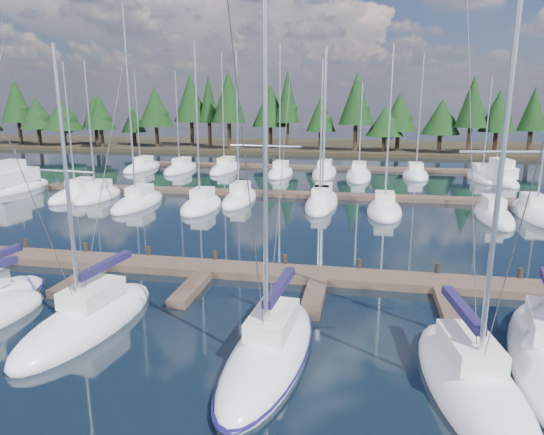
% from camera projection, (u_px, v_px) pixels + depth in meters
% --- Properties ---
extents(ground, '(260.00, 260.00, 0.00)m').
position_uv_depth(ground, '(257.00, 220.00, 37.90)').
color(ground, black).
rests_on(ground, ground).
extents(far_shore, '(220.00, 30.00, 0.60)m').
position_uv_depth(far_shore, '(323.00, 146.00, 95.12)').
color(far_shore, '#2C2618').
rests_on(far_shore, ground).
extents(main_dock, '(44.00, 6.13, 0.90)m').
position_uv_depth(main_dock, '(206.00, 272.00, 25.78)').
color(main_dock, brown).
rests_on(main_dock, ground).
extents(back_docks, '(50.00, 21.80, 0.40)m').
position_uv_depth(back_docks, '(293.00, 179.00, 56.55)').
color(back_docks, brown).
rests_on(back_docks, ground).
extents(front_sailboat_3, '(3.73, 8.40, 11.88)m').
position_uv_depth(front_sailboat_3, '(89.00, 320.00, 19.97)').
color(front_sailboat_3, white).
rests_on(front_sailboat_3, ground).
extents(front_sailboat_4, '(3.37, 9.20, 14.01)m').
position_uv_depth(front_sailboat_4, '(270.00, 352.00, 17.46)').
color(front_sailboat_4, white).
rests_on(front_sailboat_4, ground).
extents(front_sailboat_5, '(3.83, 8.52, 14.04)m').
position_uv_depth(front_sailboat_5, '(471.00, 382.00, 15.55)').
color(front_sailboat_5, white).
rests_on(front_sailboat_5, ground).
extents(back_sailboat_rows, '(46.08, 32.51, 17.56)m').
position_uv_depth(back_sailboat_rows, '(285.00, 184.00, 52.29)').
color(back_sailboat_rows, white).
rests_on(back_sailboat_rows, ground).
extents(motor_yacht_left, '(3.83, 10.45, 5.18)m').
position_uv_depth(motor_yacht_left, '(12.00, 186.00, 49.88)').
color(motor_yacht_left, white).
rests_on(motor_yacht_left, ground).
extents(motor_yacht_right, '(4.18, 9.28, 4.48)m').
position_uv_depth(motor_yacht_right, '(498.00, 178.00, 55.19)').
color(motor_yacht_right, white).
rests_on(motor_yacht_right, ground).
extents(tree_line, '(184.85, 11.60, 13.64)m').
position_uv_depth(tree_line, '(312.00, 110.00, 84.34)').
color(tree_line, black).
rests_on(tree_line, far_shore).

